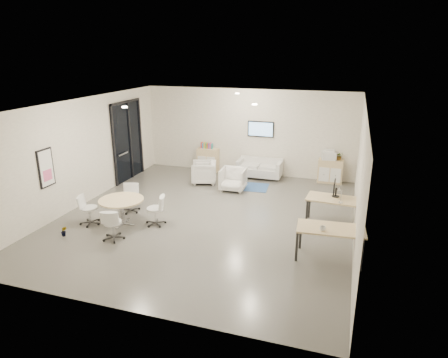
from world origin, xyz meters
The scene contains 21 objects.
room_shell centered at (0.00, 0.00, 1.60)m, with size 9.60×10.60×4.80m.
glass_door centered at (-3.95, 2.51, 1.50)m, with size 0.09×1.90×2.85m.
artwork centered at (-3.97, -1.60, 1.55)m, with size 0.05×0.54×1.04m.
wall_tv centered at (0.50, 4.46, 1.75)m, with size 0.98×0.06×0.58m.
ceiling_spots centered at (-0.20, 0.83, 3.18)m, with size 3.14×4.14×0.03m.
sideboard_left centered at (-1.52, 4.26, 0.45)m, with size 0.81×0.42×0.91m.
sideboard_right centered at (3.12, 4.27, 0.43)m, with size 0.85×0.41×0.85m.
books centered at (-1.56, 4.27, 1.02)m, with size 0.47×0.14×0.22m.
printer centered at (3.03, 4.27, 1.01)m, with size 0.54×0.47×0.34m.
loveseat centered at (0.60, 4.09, 0.33)m, with size 1.61×0.81×0.60m.
blue_rug centered at (0.43, 2.90, 0.01)m, with size 1.43×0.95×0.01m, color #2D558C.
armchair_left centered at (-1.17, 2.85, 0.43)m, with size 0.83×0.78×0.85m, color silver.
armchair_right centered at (0.05, 2.43, 0.42)m, with size 0.82×0.76×0.84m, color silver.
desk_rear centered at (3.46, 0.55, 0.69)m, with size 1.53×0.85×0.77m.
desk_front centered at (3.47, -1.40, 0.70)m, with size 1.54×0.86×0.78m.
monitor centered at (3.42, 0.70, 1.01)m, with size 0.20×0.50×0.44m.
round_table centered at (-2.02, -1.17, 0.65)m, with size 1.20×1.20×0.73m.
meeting_chairs centered at (-2.02, -1.17, 0.41)m, with size 2.44×2.44×0.82m.
plant_cabinet centered at (3.39, 4.29, 0.97)m, with size 0.26×0.29×0.22m, color #3F7F3F.
plant_floor centered at (-3.06, -2.28, 0.06)m, with size 0.15×0.27×0.12m, color #3F7F3F.
cup centered at (3.31, -1.61, 0.84)m, with size 0.13×0.10×0.13m, color white.
Camera 1 is at (3.69, -9.85, 4.57)m, focal length 32.00 mm.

